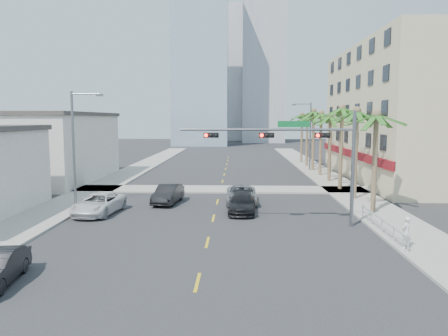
# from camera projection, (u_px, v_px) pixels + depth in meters

# --- Properties ---
(ground) EXTENTS (260.00, 260.00, 0.00)m
(ground) POSITION_uv_depth(u_px,v_px,m) (201.00, 266.00, 20.44)
(ground) COLOR #262628
(ground) RESTS_ON ground
(sidewalk_right) EXTENTS (4.00, 120.00, 0.15)m
(sidewalk_right) POSITION_uv_depth(u_px,v_px,m) (350.00, 194.00, 39.91)
(sidewalk_right) COLOR gray
(sidewalk_right) RESTS_ON ground
(sidewalk_left) EXTENTS (4.00, 120.00, 0.15)m
(sidewalk_left) POSITION_uv_depth(u_px,v_px,m) (91.00, 192.00, 40.67)
(sidewalk_left) COLOR gray
(sidewalk_left) RESTS_ON ground
(sidewalk_cross) EXTENTS (80.00, 4.00, 0.15)m
(sidewalk_cross) POSITION_uv_depth(u_px,v_px,m) (220.00, 189.00, 42.28)
(sidewalk_cross) COLOR gray
(sidewalk_cross) RESTS_ON ground
(building_right) EXTENTS (15.25, 28.00, 15.00)m
(building_right) POSITION_uv_depth(u_px,v_px,m) (420.00, 113.00, 48.69)
(building_right) COLOR beige
(building_right) RESTS_ON ground
(building_left_far) EXTENTS (11.00, 18.00, 7.20)m
(building_left_far) POSITION_uv_depth(u_px,v_px,m) (47.00, 148.00, 48.46)
(building_left_far) COLOR beige
(building_left_far) RESTS_ON ground
(tower_far_left) EXTENTS (14.00, 14.00, 48.00)m
(tower_far_left) POSITION_uv_depth(u_px,v_px,m) (201.00, 52.00, 112.34)
(tower_far_left) COLOR #99B2C6
(tower_far_left) RESTS_ON ground
(tower_far_right) EXTENTS (12.00, 12.00, 60.00)m
(tower_far_right) POSITION_uv_depth(u_px,v_px,m) (264.00, 38.00, 126.03)
(tower_far_right) COLOR #ADADB2
(tower_far_right) RESTS_ON ground
(tower_far_center) EXTENTS (16.00, 16.00, 42.00)m
(tower_far_center) POSITION_uv_depth(u_px,v_px,m) (224.00, 75.00, 142.32)
(tower_far_center) COLOR #ADADB2
(tower_far_center) RESTS_ON ground
(traffic_signal_mast) EXTENTS (11.12, 0.54, 7.20)m
(traffic_signal_mast) POSITION_uv_depth(u_px,v_px,m) (303.00, 148.00, 27.58)
(traffic_signal_mast) COLOR slate
(traffic_signal_mast) RESTS_ON ground
(palm_tree_0) EXTENTS (4.80, 4.80, 7.80)m
(palm_tree_0) POSITION_uv_depth(u_px,v_px,m) (376.00, 116.00, 31.19)
(palm_tree_0) COLOR brown
(palm_tree_0) RESTS_ON ground
(palm_tree_1) EXTENTS (4.80, 4.80, 8.16)m
(palm_tree_1) POSITION_uv_depth(u_px,v_px,m) (357.00, 112.00, 36.31)
(palm_tree_1) COLOR brown
(palm_tree_1) RESTS_ON ground
(palm_tree_2) EXTENTS (4.80, 4.80, 8.52)m
(palm_tree_2) POSITION_uv_depth(u_px,v_px,m) (342.00, 109.00, 41.44)
(palm_tree_2) COLOR brown
(palm_tree_2) RESTS_ON ground
(palm_tree_3) EXTENTS (4.80, 4.80, 7.80)m
(palm_tree_3) POSITION_uv_depth(u_px,v_px,m) (331.00, 117.00, 46.68)
(palm_tree_3) COLOR brown
(palm_tree_3) RESTS_ON ground
(palm_tree_4) EXTENTS (4.80, 4.80, 8.16)m
(palm_tree_4) POSITION_uv_depth(u_px,v_px,m) (321.00, 114.00, 51.81)
(palm_tree_4) COLOR brown
(palm_tree_4) RESTS_ON ground
(palm_tree_5) EXTENTS (4.80, 4.80, 8.52)m
(palm_tree_5) POSITION_uv_depth(u_px,v_px,m) (314.00, 112.00, 56.93)
(palm_tree_5) COLOR brown
(palm_tree_5) RESTS_ON ground
(palm_tree_6) EXTENTS (4.80, 4.80, 7.80)m
(palm_tree_6) POSITION_uv_depth(u_px,v_px,m) (307.00, 117.00, 62.18)
(palm_tree_6) COLOR brown
(palm_tree_6) RESTS_ON ground
(palm_tree_7) EXTENTS (4.80, 4.80, 8.16)m
(palm_tree_7) POSITION_uv_depth(u_px,v_px,m) (302.00, 115.00, 67.30)
(palm_tree_7) COLOR brown
(palm_tree_7) RESTS_ON ground
(streetlight_left) EXTENTS (2.55, 0.25, 9.00)m
(streetlight_left) POSITION_uv_depth(u_px,v_px,m) (76.00, 142.00, 34.12)
(streetlight_left) COLOR slate
(streetlight_left) RESTS_ON ground
(streetlight_right) EXTENTS (2.55, 0.25, 9.00)m
(streetlight_right) POSITION_uv_depth(u_px,v_px,m) (309.00, 133.00, 57.26)
(streetlight_right) COLOR slate
(streetlight_right) RESTS_ON ground
(guardrail) EXTENTS (0.08, 8.08, 1.00)m
(guardrail) POSITION_uv_depth(u_px,v_px,m) (382.00, 224.00, 25.99)
(guardrail) COLOR silver
(guardrail) RESTS_ON ground
(car_parked_far) EXTENTS (3.10, 5.65, 1.50)m
(car_parked_far) POSITION_uv_depth(u_px,v_px,m) (99.00, 204.00, 31.60)
(car_parked_far) COLOR silver
(car_parked_far) RESTS_ON ground
(car_lane_left) EXTENTS (2.19, 4.83, 1.54)m
(car_lane_left) POSITION_uv_depth(u_px,v_px,m) (168.00, 194.00, 35.64)
(car_lane_left) COLOR black
(car_lane_left) RESTS_ON ground
(car_lane_center) EXTENTS (2.48, 5.29, 1.46)m
(car_lane_center) POSITION_uv_depth(u_px,v_px,m) (242.00, 195.00, 35.47)
(car_lane_center) COLOR #A3A2A6
(car_lane_center) RESTS_ON ground
(car_lane_right) EXTENTS (2.09, 4.83, 1.38)m
(car_lane_right) POSITION_uv_depth(u_px,v_px,m) (242.00, 203.00, 32.07)
(car_lane_right) COLOR black
(car_lane_right) RESTS_ON ground
(pedestrian) EXTENTS (0.73, 0.69, 1.68)m
(pedestrian) POSITION_uv_depth(u_px,v_px,m) (406.00, 233.00, 22.71)
(pedestrian) COLOR white
(pedestrian) RESTS_ON sidewalk_right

